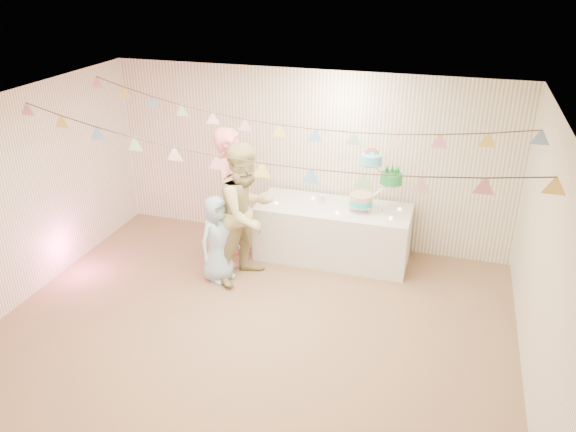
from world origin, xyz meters
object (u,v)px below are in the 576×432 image
(table, at_px, (333,232))
(cake_stand, at_px, (375,186))
(person_adult_a, at_px, (233,197))
(person_adult_b, at_px, (247,213))
(person_child, at_px, (218,239))

(table, height_order, cake_stand, cake_stand)
(person_adult_a, height_order, person_adult_b, person_adult_a)
(table, relative_size, person_adult_b, 1.13)
(person_adult_a, xyz_separation_m, person_child, (-0.01, -0.52, -0.38))
(table, distance_m, person_adult_a, 1.52)
(table, bearing_deg, person_adult_b, -138.75)
(cake_stand, relative_size, person_adult_b, 0.44)
(person_adult_b, bearing_deg, table, -25.89)
(person_child, bearing_deg, person_adult_a, 25.69)
(table, xyz_separation_m, person_adult_a, (-1.31, -0.50, 0.58))
(person_adult_b, bearing_deg, person_adult_a, 66.06)
(cake_stand, distance_m, person_adult_a, 1.95)
(cake_stand, xyz_separation_m, person_child, (-1.88, -1.07, -0.56))
(person_child, bearing_deg, person_adult_b, -37.48)
(table, height_order, person_child, person_child)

